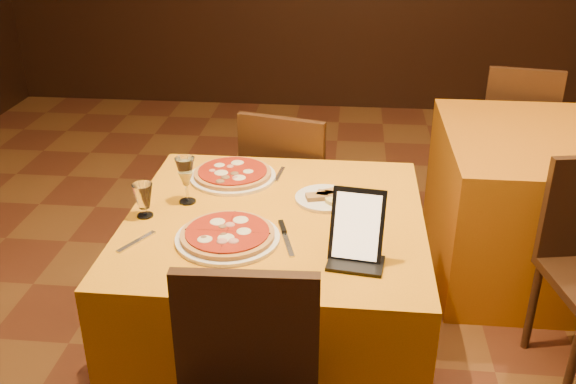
# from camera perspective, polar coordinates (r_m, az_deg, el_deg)

# --- Properties ---
(floor) EXTENTS (6.00, 7.00, 0.01)m
(floor) POSITION_cam_1_polar(r_m,az_deg,el_deg) (2.88, 2.70, -14.79)
(floor) COLOR #5E2D19
(floor) RESTS_ON ground
(main_table) EXTENTS (1.10, 1.10, 0.75)m
(main_table) POSITION_cam_1_polar(r_m,az_deg,el_deg) (2.59, -1.07, -9.46)
(main_table) COLOR orange
(main_table) RESTS_ON floor
(side_table) EXTENTS (1.10, 1.10, 0.75)m
(side_table) POSITION_cam_1_polar(r_m,az_deg,el_deg) (3.55, 22.06, -1.05)
(side_table) COLOR #B15F0B
(side_table) RESTS_ON floor
(chair_main_far) EXTENTS (0.55, 0.55, 0.91)m
(chair_main_far) POSITION_cam_1_polar(r_m,az_deg,el_deg) (3.25, 0.61, 0.08)
(chair_main_far) COLOR black
(chair_main_far) RESTS_ON floor
(chair_side_far) EXTENTS (0.55, 0.55, 0.91)m
(chair_side_far) POSITION_cam_1_polar(r_m,az_deg,el_deg) (4.27, 19.50, 4.98)
(chair_side_far) COLOR black
(chair_side_far) RESTS_ON floor
(pizza_near) EXTENTS (0.36, 0.36, 0.03)m
(pizza_near) POSITION_cam_1_polar(r_m,az_deg,el_deg) (2.23, -5.39, -3.92)
(pizza_near) COLOR white
(pizza_near) RESTS_ON main_table
(pizza_far) EXTENTS (0.36, 0.36, 0.03)m
(pizza_far) POSITION_cam_1_polar(r_m,az_deg,el_deg) (2.70, -4.94, 1.55)
(pizza_far) COLOR white
(pizza_far) RESTS_ON main_table
(cutlet_dish) EXTENTS (0.24, 0.24, 0.03)m
(cutlet_dish) POSITION_cam_1_polar(r_m,az_deg,el_deg) (2.50, 3.32, -0.45)
(cutlet_dish) COLOR white
(cutlet_dish) RESTS_ON main_table
(wine_glass) EXTENTS (0.09, 0.09, 0.19)m
(wine_glass) POSITION_cam_1_polar(r_m,az_deg,el_deg) (2.48, -9.05, 1.06)
(wine_glass) COLOR #E7E683
(wine_glass) RESTS_ON main_table
(water_glass) EXTENTS (0.08, 0.08, 0.13)m
(water_glass) POSITION_cam_1_polar(r_m,az_deg,el_deg) (2.42, -12.71, -0.74)
(water_glass) COLOR white
(water_glass) RESTS_ON main_table
(tablet) EXTENTS (0.18, 0.12, 0.23)m
(tablet) POSITION_cam_1_polar(r_m,az_deg,el_deg) (2.09, 6.17, -2.96)
(tablet) COLOR black
(tablet) RESTS_ON main_table
(knife) EXTENTS (0.08, 0.22, 0.01)m
(knife) POSITION_cam_1_polar(r_m,az_deg,el_deg) (2.23, -0.14, -4.29)
(knife) COLOR silver
(knife) RESTS_ON main_table
(fork_near) EXTENTS (0.10, 0.16, 0.01)m
(fork_near) POSITION_cam_1_polar(r_m,az_deg,el_deg) (2.28, -13.32, -4.32)
(fork_near) COLOR silver
(fork_near) RESTS_ON main_table
(fork_far) EXTENTS (0.03, 0.15, 0.01)m
(fork_far) POSITION_cam_1_polar(r_m,az_deg,el_deg) (2.72, -0.75, 1.59)
(fork_far) COLOR #BCBBC2
(fork_far) RESTS_ON main_table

